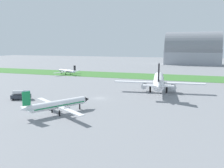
% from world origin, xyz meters
% --- Properties ---
extents(ground_plane, '(600.00, 600.00, 0.00)m').
position_xyz_m(ground_plane, '(0.00, 0.00, 0.00)').
color(ground_plane, gray).
extents(grass_taxiway_strip, '(360.00, 28.00, 0.08)m').
position_xyz_m(grass_taxiway_strip, '(0.00, 65.24, 0.04)').
color(grass_taxiway_strip, '#3D7533').
rests_on(grass_taxiway_strip, ground_plane).
extents(airplane_taxiing_turboprop, '(17.43, 20.12, 6.31)m').
position_xyz_m(airplane_taxiing_turboprop, '(-45.02, 56.94, 2.31)').
color(airplane_taxiing_turboprop, silver).
rests_on(airplane_taxiing_turboprop, ground_plane).
extents(airplane_midfield_jet, '(35.80, 35.21, 12.66)m').
position_xyz_m(airplane_midfield_jet, '(18.50, 17.78, 4.56)').
color(airplane_midfield_jet, white).
rests_on(airplane_midfield_jet, ground_plane).
extents(airplane_foreground_turboprop, '(21.80, 19.02, 7.34)m').
position_xyz_m(airplane_foreground_turboprop, '(-3.72, -21.56, 2.69)').
color(airplane_foreground_turboprop, white).
rests_on(airplane_foreground_turboprop, ground_plane).
extents(fuel_truck_near_gate, '(6.90, 5.00, 3.29)m').
position_xyz_m(fuel_truck_near_gate, '(-25.11, -10.52, 1.58)').
color(fuel_truck_near_gate, '#2D333D').
rests_on(fuel_truck_near_gate, ground_plane).
extents(hangar_distant, '(52.24, 27.85, 31.77)m').
position_xyz_m(hangar_distant, '(30.88, 169.02, 14.40)').
color(hangar_distant, '#9399A3').
rests_on(hangar_distant, ground_plane).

